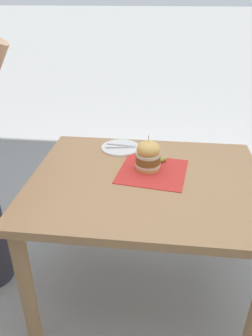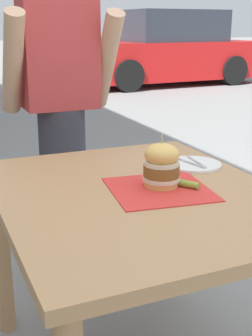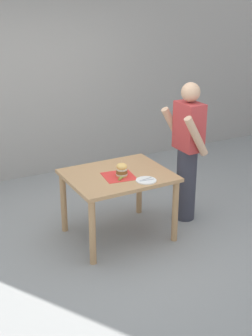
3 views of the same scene
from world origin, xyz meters
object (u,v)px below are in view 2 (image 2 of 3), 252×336
object	(u,v)px
pickle_spear	(187,184)
side_plate_with_forks	(193,164)
sandwich	(161,165)
diner_across_table	(60,111)
parked_car_mid_block	(166,51)
patio_table	(137,222)

from	to	relation	value
pickle_spear	side_plate_with_forks	distance (m)	0.27
sandwich	diner_across_table	size ratio (longest dim) A/B	0.11
side_plate_with_forks	diner_across_table	bearing A→B (deg)	113.25
pickle_spear	side_plate_with_forks	world-z (taller)	pickle_spear
diner_across_table	parked_car_mid_block	world-z (taller)	diner_across_table
patio_table	diner_across_table	size ratio (longest dim) A/B	0.67
pickle_spear	diner_across_table	world-z (taller)	diner_across_table
sandwich	pickle_spear	world-z (taller)	sandwich
patio_table	sandwich	world-z (taller)	sandwich
pickle_spear	parked_car_mid_block	size ratio (longest dim) A/B	0.02
pickle_spear	parked_car_mid_block	world-z (taller)	parked_car_mid_block
sandwich	diner_across_table	distance (m)	0.93
side_plate_with_forks	diner_across_table	world-z (taller)	diner_across_table
side_plate_with_forks	pickle_spear	bearing A→B (deg)	-125.52
parked_car_mid_block	diner_across_table	bearing A→B (deg)	-121.67
pickle_spear	side_plate_with_forks	size ratio (longest dim) A/B	0.38
diner_across_table	pickle_spear	bearing A→B (deg)	-80.32
pickle_spear	patio_table	bearing A→B (deg)	162.37
patio_table	sandwich	distance (m)	0.22
side_plate_with_forks	parked_car_mid_block	bearing A→B (deg)	62.62
patio_table	parked_car_mid_block	bearing A→B (deg)	61.35
side_plate_with_forks	diner_across_table	distance (m)	0.83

